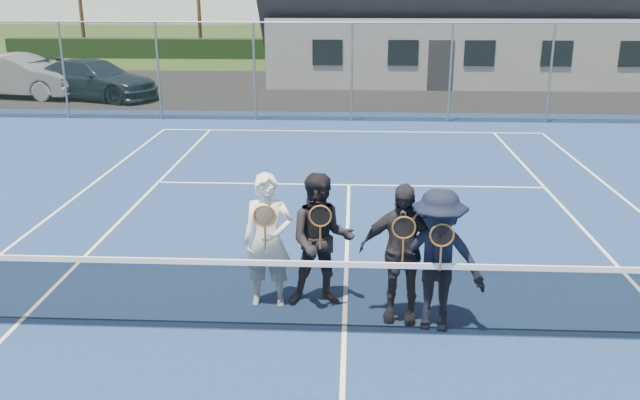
% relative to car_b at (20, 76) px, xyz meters
% --- Properties ---
extents(ground, '(220.00, 220.00, 0.00)m').
position_rel_car_b_xyz_m(ground, '(12.48, 2.38, -0.80)').
color(ground, '#2D4719').
rests_on(ground, ground).
extents(court_surface, '(30.00, 30.00, 0.02)m').
position_rel_car_b_xyz_m(court_surface, '(12.48, -17.62, -0.79)').
color(court_surface, navy).
rests_on(court_surface, ground).
extents(tarmac_carpark, '(40.00, 12.00, 0.01)m').
position_rel_car_b_xyz_m(tarmac_carpark, '(8.48, 2.38, -0.79)').
color(tarmac_carpark, black).
rests_on(tarmac_carpark, ground).
extents(hedge_row, '(40.00, 1.20, 1.10)m').
position_rel_car_b_xyz_m(hedge_row, '(12.48, 14.38, -0.25)').
color(hedge_row, black).
rests_on(hedge_row, ground).
extents(car_b, '(5.07, 2.54, 1.60)m').
position_rel_car_b_xyz_m(car_b, '(0.00, 0.00, 0.00)').
color(car_b, '#9C9EA5').
rests_on(car_b, ground).
extents(car_c, '(5.37, 3.49, 1.45)m').
position_rel_car_b_xyz_m(car_c, '(2.93, -0.28, -0.07)').
color(car_c, '#1B2736').
rests_on(car_c, ground).
extents(court_markings, '(11.03, 23.83, 0.01)m').
position_rel_car_b_xyz_m(court_markings, '(12.48, -17.62, -0.77)').
color(court_markings, white).
rests_on(court_markings, court_surface).
extents(tennis_net, '(11.68, 0.08, 1.10)m').
position_rel_car_b_xyz_m(tennis_net, '(12.48, -17.62, -0.26)').
color(tennis_net, slate).
rests_on(tennis_net, ground).
extents(perimeter_fence, '(30.07, 0.07, 3.02)m').
position_rel_car_b_xyz_m(perimeter_fence, '(12.48, -4.12, 0.73)').
color(perimeter_fence, slate).
rests_on(perimeter_fence, ground).
extents(player_a, '(0.67, 0.51, 1.80)m').
position_rel_car_b_xyz_m(player_a, '(11.47, -16.87, 0.12)').
color(player_a, white).
rests_on(player_a, court_surface).
extents(player_b, '(0.92, 0.74, 1.80)m').
position_rel_car_b_xyz_m(player_b, '(12.16, -16.82, 0.12)').
color(player_b, black).
rests_on(player_b, court_surface).
extents(player_c, '(1.12, 0.62, 1.80)m').
position_rel_car_b_xyz_m(player_c, '(13.18, -17.19, 0.12)').
color(player_c, '#222227').
rests_on(player_c, court_surface).
extents(player_d, '(1.27, 0.88, 1.80)m').
position_rel_car_b_xyz_m(player_d, '(13.60, -17.43, 0.12)').
color(player_d, black).
rests_on(player_d, court_surface).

